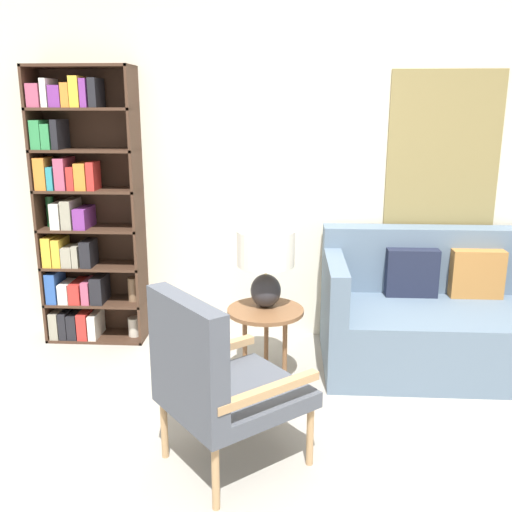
% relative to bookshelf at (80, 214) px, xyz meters
% --- Properties ---
extents(ground_plane, '(14.00, 14.00, 0.00)m').
position_rel_bookshelf_xyz_m(ground_plane, '(1.24, -1.84, -0.98)').
color(ground_plane, '#9E998E').
extents(wall_back, '(6.40, 0.08, 2.70)m').
position_rel_bookshelf_xyz_m(wall_back, '(1.27, 0.19, 0.37)').
color(wall_back, silver).
rests_on(wall_back, ground_plane).
extents(bookshelf, '(0.74, 0.30, 2.02)m').
position_rel_bookshelf_xyz_m(bookshelf, '(0.00, 0.00, 0.00)').
color(bookshelf, '#422B1E').
rests_on(bookshelf, ground_plane).
extents(armchair, '(0.85, 0.84, 0.92)m').
position_rel_bookshelf_xyz_m(armchair, '(1.19, -1.60, -0.47)').
color(armchair, tan).
rests_on(armchair, ground_plane).
extents(couch, '(1.68, 0.92, 0.91)m').
position_rel_bookshelf_xyz_m(couch, '(2.64, -0.29, -0.64)').
color(couch, slate).
rests_on(couch, ground_plane).
extents(side_table, '(0.49, 0.49, 0.51)m').
position_rel_bookshelf_xyz_m(side_table, '(1.40, -0.67, -0.53)').
color(side_table, brown).
rests_on(side_table, ground_plane).
extents(table_lamp, '(0.36, 0.36, 0.50)m').
position_rel_bookshelf_xyz_m(table_lamp, '(1.40, -0.62, -0.15)').
color(table_lamp, '#2D2D33').
rests_on(table_lamp, side_table).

